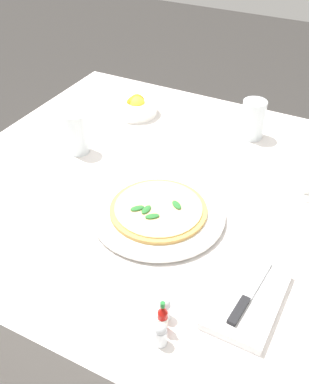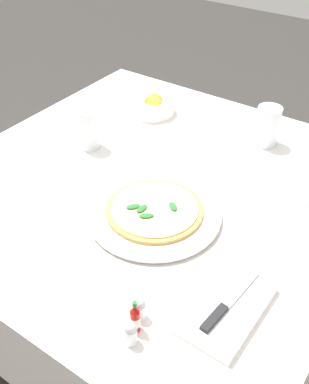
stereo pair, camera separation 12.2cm
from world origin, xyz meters
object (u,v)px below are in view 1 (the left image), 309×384
(coffee_cup_back_corner, at_px, (307,180))
(hot_sauce_bottle, at_px, (162,319))
(napkin_folded, at_px, (247,299))
(dinner_knife, at_px, (249,294))
(salt_shaker, at_px, (164,309))
(water_glass_far_left, at_px, (77,135))
(citrus_bowl, at_px, (136,106))
(pizza, at_px, (158,209))
(water_glass_far_right, at_px, (253,121))
(pepper_shaker, at_px, (160,335))
(pizza_plate, at_px, (158,213))

(coffee_cup_back_corner, height_order, hot_sauce_bottle, hot_sauce_bottle)
(napkin_folded, bearing_deg, dinner_knife, -4.10)
(napkin_folded, height_order, salt_shaker, salt_shaker)
(water_glass_far_left, bearing_deg, citrus_bowl, -7.04)
(pizza, bearing_deg, coffee_cup_back_corner, -45.87)
(coffee_cup_back_corner, relative_size, hot_sauce_bottle, 1.57)
(pizza, xyz_separation_m, coffee_cup_back_corner, (0.29, -0.30, 0.00))
(water_glass_far_right, bearing_deg, hot_sauce_bottle, -174.27)
(dinner_knife, bearing_deg, pepper_shaker, 151.00)
(pizza_plate, height_order, citrus_bowl, citrus_bowl)
(citrus_bowl, distance_m, hot_sauce_bottle, 0.89)
(coffee_cup_back_corner, height_order, napkin_folded, coffee_cup_back_corner)
(salt_shaker, bearing_deg, water_glass_far_right, 5.20)
(salt_shaker, bearing_deg, pizza, 29.45)
(pizza, relative_size, hot_sauce_bottle, 2.97)
(coffee_cup_back_corner, relative_size, citrus_bowl, 0.87)
(napkin_folded, relative_size, citrus_bowl, 1.48)
(water_glass_far_left, height_order, water_glass_far_right, water_glass_far_left)
(pizza_plate, bearing_deg, water_glass_far_right, -9.63)
(pizza_plate, distance_m, salt_shaker, 0.31)
(water_glass_far_left, relative_size, pepper_shaker, 2.29)
(dinner_knife, bearing_deg, napkin_folded, 180.00)
(pizza, distance_m, citrus_bowl, 0.55)
(dinner_knife, bearing_deg, salt_shaker, 135.54)
(pizza, relative_size, salt_shaker, 4.39)
(pizza_plate, relative_size, salt_shaker, 6.03)
(salt_shaker, bearing_deg, citrus_bowl, 33.25)
(dinner_knife, bearing_deg, water_glass_far_left, 69.03)
(pepper_shaker, bearing_deg, napkin_folded, -34.29)
(dinner_knife, distance_m, citrus_bowl, 0.86)
(water_glass_far_left, bearing_deg, salt_shaker, -130.16)
(water_glass_far_left, bearing_deg, dinner_knife, -115.87)
(pizza_plate, bearing_deg, pizza, 163.92)
(coffee_cup_back_corner, xyz_separation_m, dinner_knife, (-0.45, 0.01, -0.00))
(pizza_plate, distance_m, citrus_bowl, 0.55)
(pizza_plate, distance_m, water_glass_far_left, 0.39)
(pizza_plate, height_order, salt_shaker, salt_shaker)
(citrus_bowl, bearing_deg, napkin_folded, -134.94)
(pizza_plate, height_order, napkin_folded, napkin_folded)
(hot_sauce_bottle, xyz_separation_m, pepper_shaker, (-0.03, -0.01, -0.01))
(pizza_plate, relative_size, water_glass_far_right, 2.73)
(pizza, xyz_separation_m, pepper_shaker, (-0.33, -0.17, 0.00))
(water_glass_far_left, height_order, dinner_knife, water_glass_far_left)
(water_glass_far_left, relative_size, dinner_knife, 0.66)
(coffee_cup_back_corner, xyz_separation_m, pepper_shaker, (-0.62, 0.13, -0.00))
(napkin_folded, bearing_deg, water_glass_far_right, 18.40)
(napkin_folded, bearing_deg, citrus_bowl, 45.87)
(water_glass_far_left, xyz_separation_m, hot_sauce_bottle, (-0.46, -0.52, -0.02))
(coffee_cup_back_corner, height_order, dinner_knife, coffee_cup_back_corner)
(pizza_plate, xyz_separation_m, water_glass_far_right, (0.49, -0.08, 0.05))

